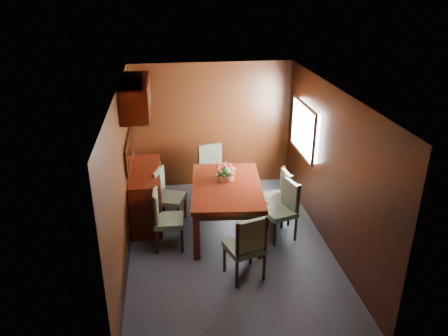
{
  "coord_description": "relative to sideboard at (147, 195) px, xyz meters",
  "views": [
    {
      "loc": [
        -0.84,
        -5.62,
        3.78
      ],
      "look_at": [
        0.0,
        0.58,
        1.05
      ],
      "focal_mm": 35.0,
      "sensor_mm": 36.0,
      "label": 1
    }
  ],
  "objects": [
    {
      "name": "dining_table",
      "position": [
        1.28,
        -0.54,
        0.24
      ],
      "size": [
        1.24,
        1.82,
        0.81
      ],
      "rotation": [
        0.0,
        0.0,
        -0.1
      ],
      "color": "black",
      "rests_on": "ground"
    },
    {
      "name": "chair_foot",
      "position": [
        1.18,
        0.68,
        0.12
      ],
      "size": [
        0.58,
        0.56,
        1.02
      ],
      "rotation": [
        0.0,
        0.0,
        3.38
      ],
      "color": "black",
      "rests_on": "ground"
    },
    {
      "name": "sideboard",
      "position": [
        0.0,
        0.0,
        0.0
      ],
      "size": [
        0.48,
        1.4,
        0.9
      ],
      "primitive_type": "cube",
      "color": "black",
      "rests_on": "ground"
    },
    {
      "name": "ground",
      "position": [
        1.25,
        -1.0,
        -0.45
      ],
      "size": [
        4.5,
        4.5,
        0.0
      ],
      "primitive_type": "plane",
      "color": "#303642",
      "rests_on": "ground"
    },
    {
      "name": "chair_right_near",
      "position": [
        2.13,
        -0.84,
        0.08
      ],
      "size": [
        0.55,
        0.56,
        0.96
      ],
      "rotation": [
        0.0,
        0.0,
        1.87
      ],
      "color": "black",
      "rests_on": "ground"
    },
    {
      "name": "chair_right_far",
      "position": [
        2.19,
        -0.36,
        0.05
      ],
      "size": [
        0.45,
        0.47,
        0.9
      ],
      "rotation": [
        0.0,
        0.0,
        1.67
      ],
      "color": "black",
      "rests_on": "ground"
    },
    {
      "name": "chair_left_far",
      "position": [
        0.32,
        -0.17,
        0.09
      ],
      "size": [
        0.56,
        0.57,
        0.97
      ],
      "rotation": [
        0.0,
        0.0,
        -1.89
      ],
      "color": "black",
      "rests_on": "ground"
    },
    {
      "name": "chair_head",
      "position": [
        1.37,
        -1.83,
        0.1
      ],
      "size": [
        0.58,
        0.57,
        0.99
      ],
      "rotation": [
        0.0,
        0.0,
        0.3
      ],
      "color": "black",
      "rests_on": "ground"
    },
    {
      "name": "room_shell",
      "position": [
        1.15,
        -0.67,
        1.18
      ],
      "size": [
        3.06,
        4.52,
        2.41
      ],
      "color": "black",
      "rests_on": "ground"
    },
    {
      "name": "chair_left_near",
      "position": [
        0.28,
        -0.89,
        0.08
      ],
      "size": [
        0.44,
        0.46,
        0.95
      ],
      "rotation": [
        0.0,
        0.0,
        -1.6
      ],
      "color": "black",
      "rests_on": "ground"
    },
    {
      "name": "flower_centerpiece",
      "position": [
        1.28,
        -0.33,
        0.51
      ],
      "size": [
        0.31,
        0.31,
        0.31
      ],
      "color": "#B75538",
      "rests_on": "dining_table"
    }
  ]
}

